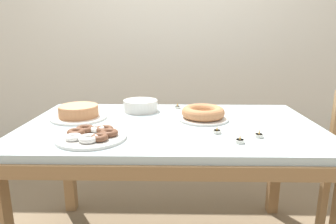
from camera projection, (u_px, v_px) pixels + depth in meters
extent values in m
cube|color=silver|center=(172.00, 29.00, 2.88)|extent=(8.00, 0.10, 2.60)
cube|color=silver|center=(171.00, 127.00, 1.60)|extent=(1.55, 0.92, 0.04)
cube|color=olive|center=(170.00, 170.00, 1.19)|extent=(1.58, 0.08, 0.06)
cube|color=olive|center=(171.00, 115.00, 2.04)|extent=(1.58, 0.08, 0.06)
cube|color=olive|center=(33.00, 134.00, 1.63)|extent=(0.08, 0.95, 0.06)
cube|color=olive|center=(311.00, 136.00, 1.60)|extent=(0.08, 0.95, 0.06)
cube|color=olive|center=(68.00, 163.00, 2.11)|extent=(0.07, 0.07, 0.72)
cube|color=olive|center=(275.00, 165.00, 2.09)|extent=(0.07, 0.07, 0.72)
cube|color=tan|center=(322.00, 208.00, 1.80)|extent=(0.04, 0.04, 0.45)
cylinder|color=silver|center=(79.00, 117.00, 1.69)|extent=(0.31, 0.31, 0.01)
cylinder|color=#BC7A4C|center=(79.00, 111.00, 1.68)|extent=(0.22, 0.22, 0.06)
cylinder|color=#EDA16C|center=(78.00, 106.00, 1.67)|extent=(0.21, 0.21, 0.01)
cylinder|color=silver|center=(203.00, 119.00, 1.67)|extent=(0.28, 0.28, 0.01)
torus|color=#BC7A4C|center=(203.00, 112.00, 1.66)|extent=(0.24, 0.24, 0.06)
cylinder|color=silver|center=(91.00, 137.00, 1.35)|extent=(0.32, 0.32, 0.01)
torus|color=brown|center=(109.00, 133.00, 1.35)|extent=(0.08, 0.08, 0.03)
torus|color=brown|center=(105.00, 129.00, 1.41)|extent=(0.08, 0.08, 0.02)
torus|color=white|center=(97.00, 129.00, 1.42)|extent=(0.07, 0.07, 0.02)
torus|color=brown|center=(85.00, 129.00, 1.41)|extent=(0.09, 0.09, 0.03)
torus|color=brown|center=(76.00, 132.00, 1.36)|extent=(0.08, 0.08, 0.03)
torus|color=white|center=(73.00, 137.00, 1.30)|extent=(0.07, 0.07, 0.02)
torus|color=white|center=(88.00, 139.00, 1.27)|extent=(0.08, 0.08, 0.03)
torus|color=brown|center=(100.00, 137.00, 1.29)|extent=(0.07, 0.07, 0.03)
cylinder|color=silver|center=(141.00, 110.00, 1.86)|extent=(0.21, 0.21, 0.01)
cylinder|color=silver|center=(141.00, 109.00, 1.86)|extent=(0.21, 0.21, 0.01)
cylinder|color=silver|center=(141.00, 107.00, 1.85)|extent=(0.21, 0.21, 0.01)
cylinder|color=silver|center=(141.00, 106.00, 1.85)|extent=(0.21, 0.21, 0.01)
cylinder|color=silver|center=(141.00, 104.00, 1.85)|extent=(0.21, 0.21, 0.01)
cylinder|color=silver|center=(140.00, 102.00, 1.85)|extent=(0.21, 0.21, 0.01)
cylinder|color=silver|center=(140.00, 101.00, 1.84)|extent=(0.21, 0.21, 0.01)
cylinder|color=silver|center=(217.00, 132.00, 1.43)|extent=(0.04, 0.04, 0.02)
cylinder|color=white|center=(217.00, 131.00, 1.43)|extent=(0.03, 0.03, 0.00)
cone|color=#F9B74C|center=(217.00, 128.00, 1.42)|extent=(0.01, 0.01, 0.02)
cylinder|color=silver|center=(259.00, 136.00, 1.37)|extent=(0.04, 0.04, 0.02)
cylinder|color=white|center=(259.00, 134.00, 1.37)|extent=(0.03, 0.03, 0.00)
cone|color=#F9B74C|center=(259.00, 132.00, 1.37)|extent=(0.01, 0.01, 0.02)
cylinder|color=silver|center=(240.00, 141.00, 1.30)|extent=(0.04, 0.04, 0.02)
cylinder|color=white|center=(240.00, 140.00, 1.30)|extent=(0.03, 0.03, 0.00)
cone|color=#F9B74C|center=(240.00, 137.00, 1.29)|extent=(0.01, 0.01, 0.02)
cylinder|color=silver|center=(177.00, 107.00, 1.93)|extent=(0.04, 0.04, 0.02)
cylinder|color=white|center=(177.00, 106.00, 1.92)|extent=(0.03, 0.03, 0.00)
cone|color=#F9B74C|center=(177.00, 104.00, 1.92)|extent=(0.01, 0.01, 0.02)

